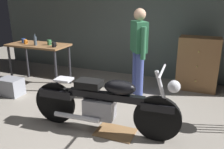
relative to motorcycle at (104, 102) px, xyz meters
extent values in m
plane|color=gray|center=(-0.18, -0.06, -0.45)|extent=(12.00, 12.00, 0.00)
cube|color=#56605B|center=(-0.18, 2.74, 1.10)|extent=(8.00, 0.12, 3.10)
cube|color=brown|center=(-2.09, 1.28, 0.43)|extent=(1.30, 0.64, 0.04)
cylinder|color=#2D2D33|center=(-2.68, 1.02, -0.02)|extent=(0.05, 0.05, 0.86)
cylinder|color=#2D2D33|center=(-1.50, 1.02, -0.02)|extent=(0.05, 0.05, 0.86)
cylinder|color=#2D2D33|center=(-2.68, 1.54, -0.02)|extent=(0.05, 0.05, 0.86)
cylinder|color=#2D2D33|center=(-1.50, 1.54, -0.02)|extent=(0.05, 0.05, 0.86)
cylinder|color=black|center=(0.76, 0.05, -0.13)|extent=(0.64, 0.11, 0.64)
cylinder|color=black|center=(-0.79, -0.04, -0.13)|extent=(0.64, 0.11, 0.64)
cube|color=black|center=(0.76, 0.05, 0.05)|extent=(0.45, 0.17, 0.10)
cube|color=black|center=(-0.74, -0.04, 0.05)|extent=(0.53, 0.21, 0.12)
cube|color=gray|center=(-0.07, 0.00, -0.11)|extent=(0.45, 0.27, 0.28)
cube|color=black|center=(0.03, 0.01, 0.10)|extent=(1.10, 0.16, 0.10)
ellipsoid|color=black|center=(0.23, 0.02, 0.25)|extent=(0.45, 0.25, 0.20)
cube|color=black|center=(-0.22, -0.01, 0.25)|extent=(0.37, 0.26, 0.10)
cube|color=silver|center=(-0.62, -0.03, 0.27)|extent=(0.25, 0.21, 0.03)
cylinder|color=silver|center=(0.82, 0.05, 0.20)|extent=(0.27, 0.07, 0.68)
cylinder|color=silver|center=(0.78, 0.05, 0.53)|extent=(0.07, 0.60, 0.03)
sphere|color=silver|center=(0.94, 0.06, 0.35)|extent=(0.16, 0.16, 0.16)
cylinder|color=silver|center=(-0.36, -0.16, -0.23)|extent=(0.70, 0.11, 0.07)
cylinder|color=#44539E|center=(0.14, 1.38, -0.01)|extent=(0.15, 0.15, 0.88)
cylinder|color=#44539E|center=(0.02, 1.54, -0.01)|extent=(0.15, 0.15, 0.88)
cube|color=#33724C|center=(0.08, 1.46, 0.71)|extent=(0.40, 0.44, 0.56)
cylinder|color=#33724C|center=(0.22, 1.26, 0.63)|extent=(0.09, 0.09, 0.58)
cylinder|color=#33724C|center=(-0.06, 1.65, 0.63)|extent=(0.09, 0.09, 0.58)
sphere|color=tan|center=(0.08, 1.46, 1.11)|extent=(0.22, 0.22, 0.22)
cube|color=brown|center=(1.13, 2.24, 0.10)|extent=(0.80, 0.44, 1.10)
sphere|color=tan|center=(1.13, 2.01, 0.40)|extent=(0.04, 0.04, 0.04)
sphere|color=tan|center=(1.13, 2.01, 0.10)|extent=(0.04, 0.04, 0.04)
sphere|color=tan|center=(1.13, 2.01, -0.20)|extent=(0.04, 0.04, 0.04)
cube|color=olive|center=(0.18, 0.00, -0.44)|extent=(0.56, 0.40, 0.01)
cube|color=gray|center=(-2.24, 0.53, -0.28)|extent=(0.44, 0.32, 0.34)
cylinder|color=#3D7F4C|center=(-1.81, 1.29, 0.50)|extent=(0.09, 0.09, 0.11)
torus|color=#3D7F4C|center=(-1.76, 1.29, 0.51)|extent=(0.06, 0.01, 0.06)
cylinder|color=black|center=(-1.58, 1.13, 0.50)|extent=(0.08, 0.08, 0.10)
torus|color=black|center=(-1.54, 1.13, 0.50)|extent=(0.06, 0.01, 0.06)
cylinder|color=orange|center=(-2.35, 1.19, 0.50)|extent=(0.07, 0.07, 0.09)
torus|color=orange|center=(-2.31, 1.19, 0.50)|extent=(0.05, 0.01, 0.05)
cylinder|color=#2D51AD|center=(-2.48, 1.28, 0.49)|extent=(0.09, 0.09, 0.09)
torus|color=#2D51AD|center=(-2.43, 1.28, 0.50)|extent=(0.05, 0.01, 0.05)
cylinder|color=#3F4C59|center=(-2.05, 1.15, 0.54)|extent=(0.06, 0.06, 0.18)
cylinder|color=#3F4C59|center=(-2.05, 1.15, 0.66)|extent=(0.03, 0.03, 0.05)
cylinder|color=black|center=(-2.05, 1.15, 0.69)|extent=(0.03, 0.03, 0.01)
camera|label=1|loc=(1.25, -2.78, 1.41)|focal=38.03mm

